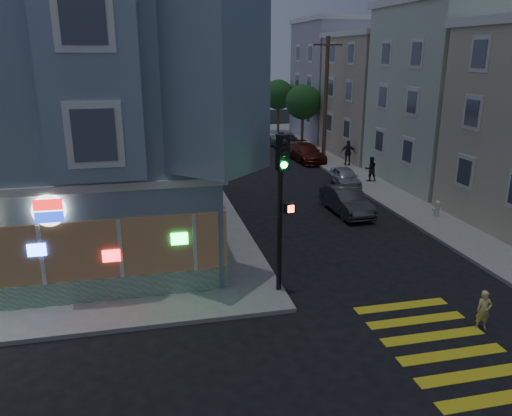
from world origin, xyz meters
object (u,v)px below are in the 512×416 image
object	(u,v)px
running_child	(484,310)
street_tree_far	(278,95)
utility_pole	(326,98)
pedestrian_a	(371,169)
parked_car_a	(345,177)
parked_car_b	(346,201)
pedestrian_b	(348,153)
parked_car_d	(287,142)
street_tree_near	(303,102)
parked_car_c	(306,153)
traffic_signal	(282,188)
fire_hydrant	(437,208)

from	to	relation	value
running_child	street_tree_far	bearing A→B (deg)	96.66
running_child	utility_pole	bearing A→B (deg)	93.70
pedestrian_a	parked_car_a	distance (m)	1.93
street_tree_far	parked_car_b	size ratio (longest dim) A/B	1.28
pedestrian_b	parked_car_d	bearing A→B (deg)	-53.62
parked_car_b	pedestrian_a	bearing A→B (deg)	52.91
parked_car_a	pedestrian_b	bearing A→B (deg)	71.04
pedestrian_b	parked_car_a	bearing A→B (deg)	85.39
street_tree_near	parked_car_c	world-z (taller)	street_tree_near
street_tree_far	parked_car_a	bearing A→B (deg)	-94.01
street_tree_near	pedestrian_a	bearing A→B (deg)	-88.40
utility_pole	parked_car_d	xyz separation A→B (m)	(-1.30, 5.43, -4.13)
running_child	traffic_signal	distance (m)	7.16
running_child	pedestrian_a	size ratio (longest dim) A/B	0.79
parked_car_b	traffic_signal	world-z (taller)	traffic_signal
parked_car_c	running_child	bearing A→B (deg)	-99.98
parked_car_d	parked_car_c	bearing A→B (deg)	-88.28
utility_pole	parked_car_b	bearing A→B (deg)	-105.10
parked_car_b	pedestrian_b	bearing A→B (deg)	65.19
running_child	parked_car_b	xyz separation A→B (m)	(0.42, 11.56, 0.07)
pedestrian_a	parked_car_d	bearing A→B (deg)	-73.86
utility_pole	parked_car_d	bearing A→B (deg)	103.46
street_tree_near	running_child	distance (m)	30.61
pedestrian_b	fire_hydrant	xyz separation A→B (m)	(-0.32, -12.11, -0.48)
street_tree_near	street_tree_far	size ratio (longest dim) A/B	1.00
pedestrian_b	fire_hydrant	world-z (taller)	pedestrian_b
street_tree_far	pedestrian_b	size ratio (longest dim) A/B	2.91
utility_pole	parked_car_a	size ratio (longest dim) A/B	2.64
pedestrian_a	parked_car_b	size ratio (longest dim) A/B	0.38
street_tree_near	parked_car_d	bearing A→B (deg)	-159.28
street_tree_near	parked_car_c	distance (m)	6.79
street_tree_near	pedestrian_b	xyz separation A→B (m)	(0.80, -8.38, -2.87)
running_child	traffic_signal	xyz separation A→B (m)	(-5.36, 3.48, 3.22)
pedestrian_b	parked_car_c	size ratio (longest dim) A/B	0.39
utility_pole	parked_car_c	bearing A→B (deg)	169.86
pedestrian_b	traffic_signal	bearing A→B (deg)	80.90
running_child	pedestrian_b	world-z (taller)	pedestrian_b
utility_pole	pedestrian_a	xyz separation A→B (m)	(0.56, -7.06, -3.87)
street_tree_far	street_tree_near	bearing A→B (deg)	-90.00
street_tree_near	parked_car_a	size ratio (longest dim) A/B	1.55
running_child	pedestrian_a	bearing A→B (deg)	88.31
parked_car_b	parked_car_c	size ratio (longest dim) A/B	0.90
parked_car_c	fire_hydrant	bearing A→B (deg)	-86.44
parked_car_c	parked_car_d	world-z (taller)	parked_car_c
parked_car_b	running_child	bearing A→B (deg)	-93.60
parked_car_d	street_tree_far	bearing A→B (deg)	81.79
pedestrian_a	fire_hydrant	distance (m)	7.44
utility_pole	street_tree_near	xyz separation A→B (m)	(0.20, 6.00, -0.86)
pedestrian_b	street_tree_near	bearing A→B (deg)	-64.57
utility_pole	parked_car_b	world-z (taller)	utility_pole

